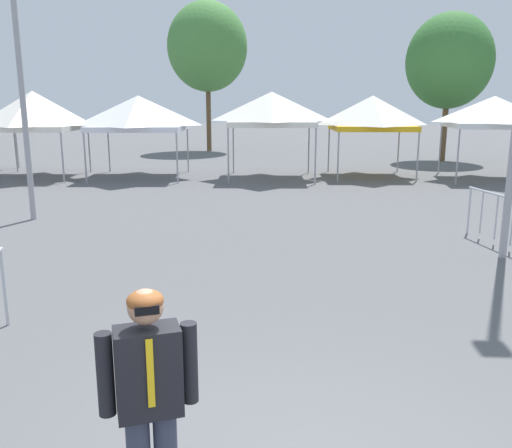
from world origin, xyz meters
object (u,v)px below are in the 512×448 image
(tree_behind_tents_left, at_px, (207,47))
(canopy_tent_far_right, at_px, (138,113))
(canopy_tent_right_of_center, at_px, (34,111))
(canopy_tent_far_left, at_px, (272,109))
(crowd_barrier_by_lift, at_px, (497,209))
(canopy_tent_behind_right, at_px, (494,112))
(person_foreground, at_px, (150,397))
(tree_behind_tents_right, at_px, (449,61))
(light_pole_opposite_side, at_px, (16,28))
(canopy_tent_center, at_px, (372,113))

(tree_behind_tents_left, bearing_deg, canopy_tent_far_right, -95.22)
(canopy_tent_right_of_center, bearing_deg, canopy_tent_far_left, 1.10)
(tree_behind_tents_left, distance_m, crowd_barrier_by_lift, 23.70)
(canopy_tent_far_right, distance_m, canopy_tent_behind_right, 13.41)
(person_foreground, distance_m, tree_behind_tents_left, 29.99)
(canopy_tent_behind_right, relative_size, person_foreground, 1.91)
(canopy_tent_right_of_center, relative_size, tree_behind_tents_right, 0.48)
(canopy_tent_behind_right, height_order, tree_behind_tents_right, tree_behind_tents_right)
(light_pole_opposite_side, distance_m, crowd_barrier_by_lift, 11.57)
(light_pole_opposite_side, bearing_deg, canopy_tent_far_right, 85.11)
(light_pole_opposite_side, relative_size, tree_behind_tents_left, 0.95)
(person_foreground, bearing_deg, canopy_tent_far_right, 105.25)
(canopy_tent_center, height_order, tree_behind_tents_left, tree_behind_tents_left)
(canopy_tent_far_right, relative_size, tree_behind_tents_right, 0.52)
(tree_behind_tents_left, relative_size, crowd_barrier_by_lift, 4.15)
(canopy_tent_far_left, distance_m, light_pole_opposite_side, 9.95)
(canopy_tent_center, distance_m, tree_behind_tents_left, 13.84)
(canopy_tent_far_left, distance_m, tree_behind_tents_right, 10.89)
(canopy_tent_far_left, distance_m, person_foreground, 17.85)
(person_foreground, bearing_deg, canopy_tent_center, 77.37)
(canopy_tent_far_right, distance_m, light_pole_opposite_side, 8.18)
(canopy_tent_center, height_order, person_foreground, canopy_tent_center)
(canopy_tent_far_right, height_order, canopy_tent_behind_right, canopy_tent_far_right)
(canopy_tent_center, xyz_separation_m, tree_behind_tents_right, (4.45, 5.89, 2.32))
(canopy_tent_behind_right, bearing_deg, canopy_tent_far_right, -179.39)
(canopy_tent_right_of_center, distance_m, tree_behind_tents_right, 18.92)
(canopy_tent_far_left, height_order, canopy_tent_behind_right, canopy_tent_far_left)
(canopy_tent_far_right, relative_size, crowd_barrier_by_lift, 1.80)
(canopy_tent_far_left, height_order, person_foreground, canopy_tent_far_left)
(canopy_tent_behind_right, bearing_deg, person_foreground, -115.49)
(tree_behind_tents_right, bearing_deg, crowd_barrier_by_lift, -101.68)
(canopy_tent_far_left, bearing_deg, tree_behind_tents_left, 109.38)
(light_pole_opposite_side, distance_m, tree_behind_tents_left, 19.53)
(crowd_barrier_by_lift, bearing_deg, person_foreground, -122.94)
(canopy_tent_far_right, distance_m, canopy_tent_center, 9.04)
(canopy_tent_far_right, relative_size, tree_behind_tents_left, 0.43)
(person_foreground, bearing_deg, canopy_tent_far_left, 89.13)
(tree_behind_tents_left, bearing_deg, canopy_tent_right_of_center, -113.45)
(canopy_tent_far_right, distance_m, tree_behind_tents_right, 15.19)
(tree_behind_tents_left, bearing_deg, tree_behind_tents_right, -21.52)
(canopy_tent_behind_right, distance_m, crowd_barrier_by_lift, 10.58)
(tree_behind_tents_left, bearing_deg, canopy_tent_center, -53.58)
(canopy_tent_center, distance_m, canopy_tent_behind_right, 4.44)
(canopy_tent_far_right, xyz_separation_m, person_foreground, (4.85, -17.79, -1.44))
(canopy_tent_far_left, xyz_separation_m, person_foreground, (-0.27, -17.78, -1.60))
(canopy_tent_right_of_center, distance_m, canopy_tent_far_left, 9.16)
(canopy_tent_right_of_center, distance_m, canopy_tent_far_right, 4.04)
(person_foreground, bearing_deg, canopy_tent_behind_right, 64.51)
(canopy_tent_far_left, distance_m, tree_behind_tents_left, 12.70)
(canopy_tent_center, bearing_deg, canopy_tent_far_left, -168.61)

